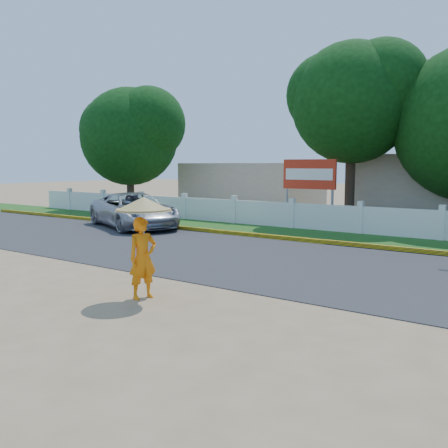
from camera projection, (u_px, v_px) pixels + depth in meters
name	position (u px, v px, depth m)	size (l,w,h in m)	color
ground	(169.00, 294.00, 10.59)	(120.00, 120.00, 0.00)	#9E8460
road	(275.00, 260.00, 14.22)	(60.00, 7.00, 0.02)	#38383A
grass_verge	(346.00, 238.00, 18.46)	(60.00, 3.50, 0.03)	#2D601E
curb	(327.00, 242.00, 17.08)	(40.00, 0.18, 0.16)	yellow
fence	(360.00, 220.00, 19.56)	(40.00, 0.10, 1.10)	silver
building_far	(252.00, 185.00, 31.54)	(8.00, 5.00, 2.80)	#B7AD99
vehicle	(134.00, 210.00, 21.54)	(2.50, 5.43, 1.51)	#B0B1B8
monk_with_parasol	(143.00, 233.00, 10.07)	(1.15, 1.15, 2.09)	orange
billboard	(309.00, 178.00, 21.86)	(2.50, 0.13, 2.95)	gray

